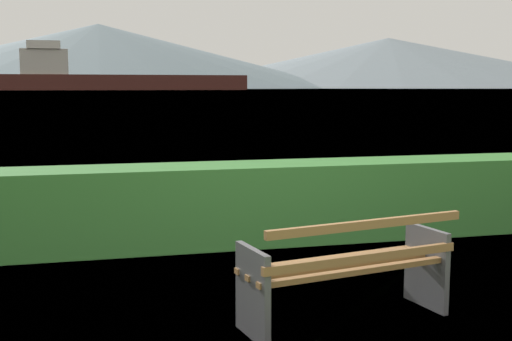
% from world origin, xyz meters
% --- Properties ---
extents(ground_plane, '(1400.00, 1400.00, 0.00)m').
position_xyz_m(ground_plane, '(0.00, 0.00, 0.00)').
color(ground_plane, '#567A38').
extents(water_surface, '(620.00, 620.00, 0.00)m').
position_xyz_m(water_surface, '(0.00, 308.95, 0.00)').
color(water_surface, '#7A99A8').
rests_on(water_surface, ground_plane).
extents(park_bench, '(1.76, 0.89, 0.87)m').
position_xyz_m(park_bench, '(0.01, -0.06, 0.43)').
color(park_bench, olive).
rests_on(park_bench, ground_plane).
extents(hedge_row, '(8.78, 0.81, 0.93)m').
position_xyz_m(hedge_row, '(0.00, 2.69, 0.47)').
color(hedge_row, '#387A33').
rests_on(hedge_row, ground_plane).
extents(cargo_ship_large, '(103.60, 20.01, 19.80)m').
position_xyz_m(cargo_ship_large, '(2.19, 276.22, 5.54)').
color(cargo_ship_large, '#471E19').
rests_on(cargo_ship_large, water_surface).
extents(distant_hills, '(903.04, 445.09, 80.09)m').
position_xyz_m(distant_hills, '(0.71, 558.70, 29.92)').
color(distant_hills, slate).
rests_on(distant_hills, ground_plane).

